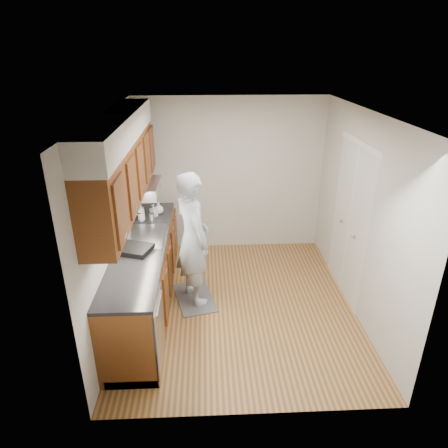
# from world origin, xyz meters

# --- Properties ---
(floor) EXTENTS (3.50, 3.50, 0.00)m
(floor) POSITION_xyz_m (0.00, 0.00, 0.00)
(floor) COLOR olive
(floor) RESTS_ON ground
(ceiling) EXTENTS (3.50, 3.50, 0.00)m
(ceiling) POSITION_xyz_m (0.00, 0.00, 2.50)
(ceiling) COLOR white
(ceiling) RESTS_ON wall_left
(wall_left) EXTENTS (0.02, 3.50, 2.50)m
(wall_left) POSITION_xyz_m (-1.50, 0.00, 1.25)
(wall_left) COLOR #B7B5AC
(wall_left) RESTS_ON floor
(wall_right) EXTENTS (0.02, 3.50, 2.50)m
(wall_right) POSITION_xyz_m (1.50, 0.00, 1.25)
(wall_right) COLOR #B7B5AC
(wall_right) RESTS_ON floor
(wall_back) EXTENTS (3.00, 0.02, 2.50)m
(wall_back) POSITION_xyz_m (0.00, 1.75, 1.25)
(wall_back) COLOR #B7B5AC
(wall_back) RESTS_ON floor
(counter) EXTENTS (0.64, 2.80, 1.30)m
(counter) POSITION_xyz_m (-1.20, -0.00, 0.49)
(counter) COLOR brown
(counter) RESTS_ON floor
(upper_cabinets) EXTENTS (0.47, 2.80, 1.21)m
(upper_cabinets) POSITION_xyz_m (-1.33, 0.05, 1.95)
(upper_cabinets) COLOR brown
(upper_cabinets) RESTS_ON wall_left
(closet_door) EXTENTS (0.02, 1.22, 2.05)m
(closet_door) POSITION_xyz_m (1.49, 0.30, 1.02)
(closet_door) COLOR white
(closet_door) RESTS_ON wall_right
(floor_mat) EXTENTS (0.65, 0.89, 0.02)m
(floor_mat) POSITION_xyz_m (-0.58, 0.17, 0.01)
(floor_mat) COLOR #5C5C5E
(floor_mat) RESTS_ON floor
(person) EXTENTS (0.75, 0.85, 2.02)m
(person) POSITION_xyz_m (-0.58, 0.17, 1.03)
(person) COLOR #A4B9C7
(person) RESTS_ON floor_mat
(soap_bottle_a) EXTENTS (0.11, 0.11, 0.27)m
(soap_bottle_a) POSITION_xyz_m (-1.30, 0.72, 1.07)
(soap_bottle_a) COLOR silver
(soap_bottle_a) RESTS_ON counter
(soap_bottle_b) EXTENTS (0.12, 0.12, 0.18)m
(soap_bottle_b) POSITION_xyz_m (-1.14, 0.86, 1.03)
(soap_bottle_b) COLOR silver
(soap_bottle_b) RESTS_ON counter
(soap_bottle_c) EXTENTS (0.18, 0.18, 0.18)m
(soap_bottle_c) POSITION_xyz_m (-1.09, 0.96, 1.03)
(soap_bottle_c) COLOR silver
(soap_bottle_c) RESTS_ON counter
(steel_can) EXTENTS (0.10, 0.10, 0.13)m
(steel_can) POSITION_xyz_m (-1.14, 0.63, 1.01)
(steel_can) COLOR #A5A5AA
(steel_can) RESTS_ON counter
(dish_rack) EXTENTS (0.47, 0.43, 0.06)m
(dish_rack) POSITION_xyz_m (-1.25, -0.21, 0.97)
(dish_rack) COLOR black
(dish_rack) RESTS_ON counter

